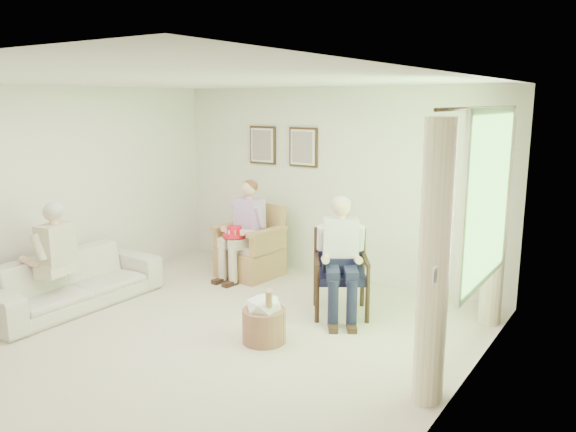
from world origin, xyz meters
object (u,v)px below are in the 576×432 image
(hatbox, at_px, (264,318))
(wicker_armchair, at_px, (251,253))
(person_sofa, at_px, (50,252))
(red_hat, at_px, (234,233))
(wood_armchair, at_px, (344,269))
(sofa, at_px, (73,281))
(person_dark, at_px, (338,249))
(person_wicker, at_px, (245,223))

(hatbox, bearing_deg, wicker_armchair, 130.41)
(person_sofa, distance_m, red_hat, 2.31)
(wood_armchair, height_order, person_sofa, person_sofa)
(sofa, height_order, hatbox, hatbox)
(person_dark, height_order, red_hat, person_dark)
(person_dark, distance_m, person_sofa, 3.27)
(wood_armchair, xyz_separation_m, person_wicker, (-1.75, 0.41, 0.26))
(wood_armchair, relative_size, red_hat, 2.96)
(person_wicker, bearing_deg, hatbox, -41.51)
(person_wicker, height_order, person_dark, person_dark)
(person_sofa, bearing_deg, person_dark, 110.44)
(sofa, xyz_separation_m, person_sofa, (-0.00, -0.26, 0.42))
(person_wicker, bearing_deg, red_hat, -91.46)
(person_wicker, height_order, hatbox, person_wicker)
(person_wicker, height_order, person_sofa, person_wicker)
(wood_armchair, relative_size, person_sofa, 0.73)
(wicker_armchair, distance_m, person_wicker, 0.47)
(wicker_armchair, bearing_deg, person_wicker, -84.17)
(red_hat, bearing_deg, hatbox, -42.87)
(sofa, distance_m, hatbox, 2.54)
(person_sofa, bearing_deg, wicker_armchair, 145.57)
(wicker_armchair, bearing_deg, wood_armchair, -11.23)
(person_wicker, xyz_separation_m, person_sofa, (-1.03, -2.28, -0.04))
(wicker_armchair, xyz_separation_m, wood_armchair, (1.75, -0.54, 0.20))
(sofa, bearing_deg, red_hat, -28.91)
(wicker_armchair, relative_size, person_dark, 0.74)
(person_wicker, relative_size, person_sofa, 1.04)
(sofa, bearing_deg, wood_armchair, -59.79)
(person_sofa, distance_m, hatbox, 2.64)
(sofa, bearing_deg, person_dark, -62.24)
(wicker_armchair, xyz_separation_m, hatbox, (1.47, -1.73, -0.06))
(wicker_armchair, xyz_separation_m, sofa, (-1.03, -2.16, -0.01))
(wicker_armchair, distance_m, wood_armchair, 1.84)
(person_sofa, height_order, hatbox, person_sofa)
(wood_armchair, relative_size, person_dark, 0.69)
(red_hat, bearing_deg, wood_armchair, -6.39)
(sofa, relative_size, person_dark, 1.57)
(sofa, height_order, person_wicker, person_wicker)
(wicker_armchair, height_order, person_dark, person_dark)
(wood_armchair, distance_m, person_sofa, 3.37)
(person_sofa, height_order, red_hat, person_sofa)
(sofa, bearing_deg, person_wicker, -26.98)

